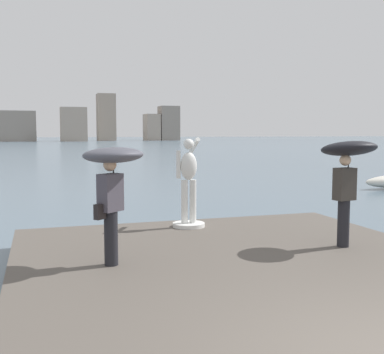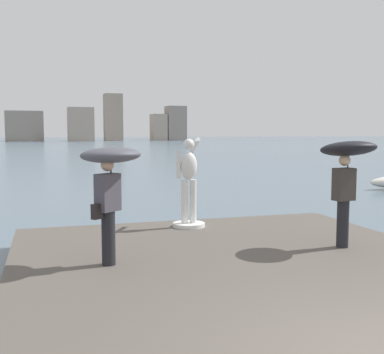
% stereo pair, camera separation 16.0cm
% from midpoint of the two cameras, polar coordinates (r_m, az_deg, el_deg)
% --- Properties ---
extents(ground_plane, '(400.00, 400.00, 0.00)m').
position_cam_midpoint_polar(ground_plane, '(43.63, -12.68, 1.87)').
color(ground_plane, slate).
extents(pier, '(7.51, 10.72, 0.40)m').
position_cam_midpoint_polar(pier, '(7.00, 11.34, -14.30)').
color(pier, '#564F47').
rests_on(pier, ground).
extents(statue_white_figure, '(0.73, 0.93, 2.02)m').
position_cam_midpoint_polar(statue_white_figure, '(10.87, 0.02, -1.28)').
color(statue_white_figure, white).
rests_on(statue_white_figure, pier).
extents(onlooker_left, '(1.37, 1.37, 1.91)m').
position_cam_midpoint_polar(onlooker_left, '(7.85, -9.12, 0.61)').
color(onlooker_left, black).
rests_on(onlooker_left, pier).
extents(onlooker_right, '(1.17, 1.19, 2.02)m').
position_cam_midpoint_polar(onlooker_right, '(9.40, 18.30, 1.65)').
color(onlooker_right, black).
rests_on(onlooker_right, pier).
extents(distant_skyline, '(75.65, 13.34, 13.57)m').
position_cam_midpoint_polar(distant_skyline, '(140.39, -16.94, 6.12)').
color(distant_skyline, gray).
rests_on(distant_skyline, ground).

